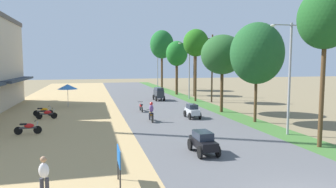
{
  "coord_description": "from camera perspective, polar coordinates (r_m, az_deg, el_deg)",
  "views": [
    {
      "loc": [
        -7.23,
        -8.35,
        4.95
      ],
      "look_at": [
        0.31,
        21.96,
        1.82
      ],
      "focal_mm": 33.06,
      "sensor_mm": 36.0,
      "label": 1
    }
  ],
  "objects": [
    {
      "name": "median_tree_third",
      "position": [
        31.24,
        9.99,
        7.14
      ],
      "size": [
        4.24,
        4.24,
        7.69
      ],
      "color": "#4C351E",
      "rests_on": "median_strip"
    },
    {
      "name": "parked_motorbike_third",
      "position": [
        30.88,
        -21.94,
        -2.89
      ],
      "size": [
        1.8,
        0.54,
        0.94
      ],
      "color": "black",
      "rests_on": "dirt_shoulder"
    },
    {
      "name": "streetlamp_mid",
      "position": [
        42.43,
        3.94,
        5.13
      ],
      "size": [
        3.16,
        0.2,
        7.75
      ],
      "color": "gray",
      "rests_on": "median_strip"
    },
    {
      "name": "streetlamp_far",
      "position": [
        62.47,
        -1.93,
        5.66
      ],
      "size": [
        3.16,
        0.2,
        8.46
      ],
      "color": "gray",
      "rests_on": "median_strip"
    },
    {
      "name": "parked_motorbike_second",
      "position": [
        29.17,
        -21.44,
        -3.35
      ],
      "size": [
        1.8,
        0.54,
        0.94
      ],
      "color": "black",
      "rests_on": "dirt_shoulder"
    },
    {
      "name": "parked_motorbike_nearest",
      "position": [
        23.45,
        -24.36,
        -5.6
      ],
      "size": [
        1.8,
        0.54,
        0.94
      ],
      "color": "black",
      "rests_on": "dirt_shoulder"
    },
    {
      "name": "streetlamp_near",
      "position": [
        22.47,
        21.55,
        4.0
      ],
      "size": [
        3.16,
        0.2,
        7.56
      ],
      "color": "gray",
      "rests_on": "median_strip"
    },
    {
      "name": "utility_pole_near",
      "position": [
        39.7,
        8.13,
        4.93
      ],
      "size": [
        1.8,
        0.2,
        8.52
      ],
      "color": "brown",
      "rests_on": "ground"
    },
    {
      "name": "median_tree_nearest",
      "position": [
        19.98,
        27.06,
        12.2
      ],
      "size": [
        3.07,
        3.07,
        9.15
      ],
      "color": "#4C351E",
      "rests_on": "median_strip"
    },
    {
      "name": "car_van_charcoal",
      "position": [
        40.52,
        -1.72,
        0.15
      ],
      "size": [
        1.19,
        2.41,
        1.67
      ],
      "color": "#282D33",
      "rests_on": "road_strip"
    },
    {
      "name": "car_hatchback_silver",
      "position": [
        27.61,
        4.48,
        -3.06
      ],
      "size": [
        1.04,
        2.0,
        1.23
      ],
      "color": "#B7BCC1",
      "rests_on": "road_strip"
    },
    {
      "name": "car_sedan_black",
      "position": [
        16.99,
        6.5,
        -8.66
      ],
      "size": [
        1.1,
        2.26,
        1.19
      ],
      "color": "black",
      "rests_on": "road_strip"
    },
    {
      "name": "motorbike_foreground_rider",
      "position": [
        25.91,
        -3.13,
        -3.39
      ],
      "size": [
        0.54,
        1.8,
        1.66
      ],
      "color": "black",
      "rests_on": "road_strip"
    },
    {
      "name": "motorbike_ahead_second",
      "position": [
        31.43,
        -4.99,
        -2.31
      ],
      "size": [
        0.54,
        1.8,
        0.94
      ],
      "color": "black",
      "rests_on": "road_strip"
    },
    {
      "name": "street_signboard",
      "position": [
        12.89,
        -9.06,
        -11.7
      ],
      "size": [
        0.06,
        1.3,
        1.5
      ],
      "color": "#262628",
      "rests_on": "dirt_shoulder"
    },
    {
      "name": "median_tree_fifth",
      "position": [
        48.14,
        1.63,
        7.39
      ],
      "size": [
        3.34,
        3.34,
        8.3
      ],
      "color": "#4C351E",
      "rests_on": "median_strip"
    },
    {
      "name": "pedestrian_on_shoulder",
      "position": [
        12.17,
        -21.88,
        -13.83
      ],
      "size": [
        0.37,
        0.26,
        1.62
      ],
      "color": "#33333D",
      "rests_on": "dirt_shoulder"
    },
    {
      "name": "utility_pole_far",
      "position": [
        46.12,
        4.83,
        5.16
      ],
      "size": [
        1.8,
        0.2,
        8.67
      ],
      "color": "brown",
      "rests_on": "ground"
    },
    {
      "name": "vendor_umbrella",
      "position": [
        36.52,
        -18.03,
        1.29
      ],
      "size": [
        2.2,
        2.2,
        2.52
      ],
      "color": "#99999E",
      "rests_on": "dirt_shoulder"
    },
    {
      "name": "median_tree_fourth",
      "position": [
        39.87,
        5.16,
        9.31
      ],
      "size": [
        3.22,
        3.22,
        9.19
      ],
      "color": "#4C351E",
      "rests_on": "median_strip"
    },
    {
      "name": "median_tree_sixth",
      "position": [
        57.53,
        -1.14,
        9.08
      ],
      "size": [
        4.34,
        4.34,
        10.9
      ],
      "color": "#4C351E",
      "rests_on": "median_strip"
    },
    {
      "name": "median_tree_second",
      "position": [
        26.52,
        16.06,
        7.19
      ],
      "size": [
        4.36,
        4.36,
        8.2
      ],
      "color": "#4C351E",
      "rests_on": "median_strip"
    }
  ]
}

